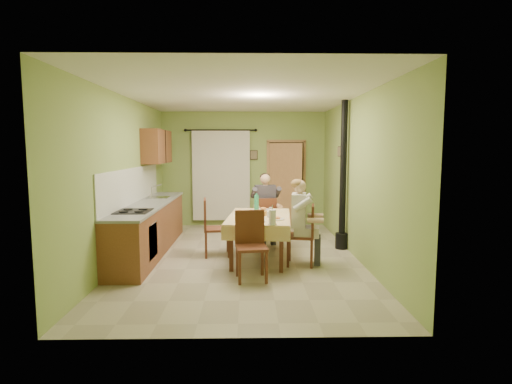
{
  "coord_description": "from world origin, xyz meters",
  "views": [
    {
      "loc": [
        0.12,
        -6.86,
        1.91
      ],
      "look_at": [
        0.25,
        0.1,
        1.15
      ],
      "focal_mm": 28.0,
      "sensor_mm": 36.0,
      "label": 1
    }
  ],
  "objects_px": {
    "dining_table": "(259,237)",
    "chair_far": "(266,229)",
    "stove_flue": "(343,196)",
    "man_right": "(301,212)",
    "chair_near": "(251,260)",
    "chair_left": "(216,239)",
    "chair_right": "(301,247)",
    "man_far": "(265,200)"
  },
  "relations": [
    {
      "from": "dining_table",
      "to": "chair_far",
      "type": "distance_m",
      "value": 1.15
    },
    {
      "from": "dining_table",
      "to": "stove_flue",
      "type": "bearing_deg",
      "value": 28.57
    },
    {
      "from": "dining_table",
      "to": "man_right",
      "type": "relative_size",
      "value": 1.32
    },
    {
      "from": "man_right",
      "to": "chair_near",
      "type": "bearing_deg",
      "value": 141.88
    },
    {
      "from": "chair_left",
      "to": "dining_table",
      "type": "bearing_deg",
      "value": 65.49
    },
    {
      "from": "chair_near",
      "to": "stove_flue",
      "type": "height_order",
      "value": "stove_flue"
    },
    {
      "from": "chair_right",
      "to": "chair_near",
      "type": "bearing_deg",
      "value": 141.28
    },
    {
      "from": "stove_flue",
      "to": "chair_right",
      "type": "bearing_deg",
      "value": -131.17
    },
    {
      "from": "chair_near",
      "to": "chair_left",
      "type": "height_order",
      "value": "chair_left"
    },
    {
      "from": "chair_far",
      "to": "man_far",
      "type": "height_order",
      "value": "man_far"
    },
    {
      "from": "chair_right",
      "to": "man_far",
      "type": "bearing_deg",
      "value": 28.81
    },
    {
      "from": "chair_near",
      "to": "man_right",
      "type": "relative_size",
      "value": 0.72
    },
    {
      "from": "chair_near",
      "to": "man_right",
      "type": "height_order",
      "value": "man_right"
    },
    {
      "from": "dining_table",
      "to": "chair_left",
      "type": "relative_size",
      "value": 1.79
    },
    {
      "from": "chair_near",
      "to": "man_far",
      "type": "xyz_separation_m",
      "value": [
        0.3,
        2.25,
        0.59
      ]
    },
    {
      "from": "chair_near",
      "to": "man_far",
      "type": "height_order",
      "value": "man_far"
    },
    {
      "from": "chair_near",
      "to": "chair_right",
      "type": "height_order",
      "value": "chair_near"
    },
    {
      "from": "chair_right",
      "to": "chair_left",
      "type": "height_order",
      "value": "chair_left"
    },
    {
      "from": "chair_far",
      "to": "stove_flue",
      "type": "distance_m",
      "value": 1.68
    },
    {
      "from": "man_far",
      "to": "man_right",
      "type": "distance_m",
      "value": 1.59
    },
    {
      "from": "chair_left",
      "to": "man_right",
      "type": "distance_m",
      "value": 1.67
    },
    {
      "from": "chair_far",
      "to": "stove_flue",
      "type": "height_order",
      "value": "stove_flue"
    },
    {
      "from": "man_right",
      "to": "stove_flue",
      "type": "height_order",
      "value": "stove_flue"
    },
    {
      "from": "chair_right",
      "to": "man_far",
      "type": "distance_m",
      "value": 1.7
    },
    {
      "from": "dining_table",
      "to": "man_right",
      "type": "bearing_deg",
      "value": -22.8
    },
    {
      "from": "dining_table",
      "to": "chair_far",
      "type": "height_order",
      "value": "chair_far"
    },
    {
      "from": "chair_left",
      "to": "man_far",
      "type": "distance_m",
      "value": 1.41
    },
    {
      "from": "chair_left",
      "to": "stove_flue",
      "type": "distance_m",
      "value": 2.51
    },
    {
      "from": "chair_far",
      "to": "man_right",
      "type": "bearing_deg",
      "value": -80.24
    },
    {
      "from": "dining_table",
      "to": "man_right",
      "type": "distance_m",
      "value": 0.91
    },
    {
      "from": "dining_table",
      "to": "chair_right",
      "type": "distance_m",
      "value": 0.78
    },
    {
      "from": "chair_left",
      "to": "chair_right",
      "type": "bearing_deg",
      "value": 60.94
    },
    {
      "from": "chair_far",
      "to": "chair_right",
      "type": "relative_size",
      "value": 0.94
    },
    {
      "from": "chair_right",
      "to": "stove_flue",
      "type": "height_order",
      "value": "stove_flue"
    },
    {
      "from": "chair_right",
      "to": "man_right",
      "type": "distance_m",
      "value": 0.59
    },
    {
      "from": "dining_table",
      "to": "man_far",
      "type": "distance_m",
      "value": 1.26
    },
    {
      "from": "chair_far",
      "to": "man_far",
      "type": "distance_m",
      "value": 0.59
    },
    {
      "from": "chair_near",
      "to": "stove_flue",
      "type": "bearing_deg",
      "value": -141.08
    },
    {
      "from": "man_right",
      "to": "stove_flue",
      "type": "distance_m",
      "value": 1.41
    },
    {
      "from": "dining_table",
      "to": "man_right",
      "type": "xyz_separation_m",
      "value": [
        0.67,
        -0.36,
        0.5
      ]
    },
    {
      "from": "chair_near",
      "to": "chair_right",
      "type": "xyz_separation_m",
      "value": [
        0.83,
        0.74,
        -0.0
      ]
    },
    {
      "from": "dining_table",
      "to": "stove_flue",
      "type": "height_order",
      "value": "stove_flue"
    }
  ]
}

